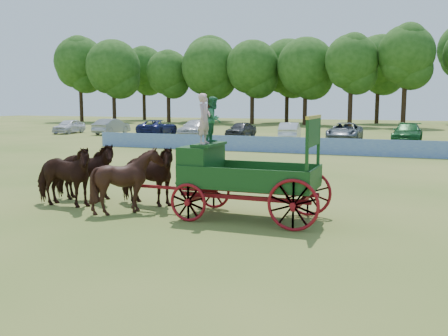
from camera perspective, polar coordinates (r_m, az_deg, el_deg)
ground at (r=16.39m, az=-9.03°, el=-4.33°), size 160.00×160.00×0.00m
horse_lead_left at (r=16.75m, az=-17.94°, el=-0.91°), size 2.37×1.14×1.98m
horse_lead_right at (r=17.61m, az=-15.70°, el=-0.42°), size 2.52×1.57×1.98m
horse_wheel_left at (r=15.37m, az=-10.95°, el=-1.41°), size 1.92×1.74×1.98m
horse_wheel_right at (r=16.30m, az=-8.91°, el=-0.86°), size 2.43×1.29×1.98m
farm_dray at (r=14.48m, az=0.32°, el=0.34°), size 6.00×2.00×3.59m
sponsor_banner at (r=33.25m, az=5.08°, el=2.71°), size 26.00×0.08×1.05m
parked_cars at (r=45.05m, az=8.03°, el=4.25°), size 50.89×6.73×1.59m
treeline at (r=75.23m, az=10.74°, el=11.85°), size 88.35×21.59×14.91m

